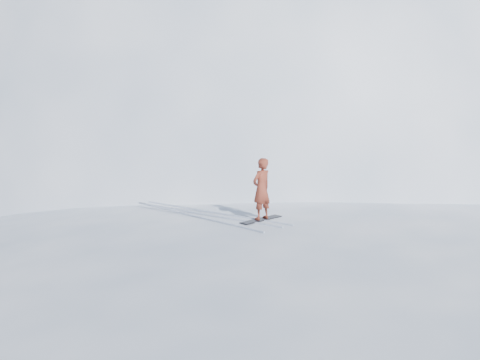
{
  "coord_description": "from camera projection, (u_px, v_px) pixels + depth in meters",
  "views": [
    {
      "loc": [
        -8.58,
        -7.2,
        5.52
      ],
      "look_at": [
        0.65,
        3.92,
        3.5
      ],
      "focal_mm": 35.0,
      "sensor_mm": 36.0,
      "label": 1
    }
  ],
  "objects": [
    {
      "name": "snowboarder",
      "position": [
        262.0,
        189.0,
        13.86
      ],
      "size": [
        0.7,
        0.49,
        1.83
      ],
      "primitive_type": "imported",
      "rotation": [
        0.0,
        0.0,
        3.23
      ],
      "color": "maroon",
      "rests_on": "snowboard"
    },
    {
      "name": "wind_bumps",
      "position": [
        248.0,
        316.0,
        12.94
      ],
      "size": [
        16.0,
        14.4,
        1.0
      ],
      "color": "white",
      "rests_on": "ground"
    },
    {
      "name": "near_ridge",
      "position": [
        267.0,
        293.0,
        14.6
      ],
      "size": [
        36.0,
        28.0,
        4.8
      ],
      "primitive_type": "ellipsoid",
      "color": "white",
      "rests_on": "ground"
    },
    {
      "name": "ground",
      "position": [
        320.0,
        337.0,
        11.68
      ],
      "size": [
        400.0,
        400.0,
        0.0
      ],
      "primitive_type": "plane",
      "color": "white",
      "rests_on": "ground"
    },
    {
      "name": "summit_peak",
      "position": [
        264.0,
        172.0,
        45.41
      ],
      "size": [
        60.0,
        56.0,
        56.0
      ],
      "primitive_type": "ellipsoid",
      "color": "white",
      "rests_on": "ground"
    },
    {
      "name": "snowboard",
      "position": [
        261.0,
        219.0,
        13.99
      ],
      "size": [
        1.58,
        0.42,
        0.03
      ],
      "primitive_type": "cube",
      "rotation": [
        0.0,
        0.0,
        0.08
      ],
      "color": "black",
      "rests_on": "near_ridge"
    },
    {
      "name": "peak_shoulder",
      "position": [
        197.0,
        193.0,
        33.25
      ],
      "size": [
        28.0,
        24.0,
        18.0
      ],
      "primitive_type": "ellipsoid",
      "color": "white",
      "rests_on": "ground"
    },
    {
      "name": "board_tracks",
      "position": [
        203.0,
        213.0,
        14.84
      ],
      "size": [
        1.82,
        5.98,
        0.04
      ],
      "color": "silver",
      "rests_on": "ground"
    }
  ]
}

